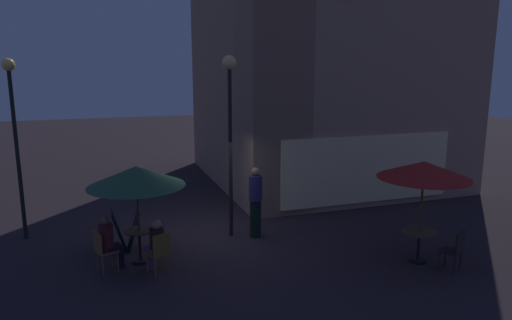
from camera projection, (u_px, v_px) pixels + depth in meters
name	position (u px, v px, depth m)	size (l,w,h in m)	color
ground_plane	(207.00, 235.00, 12.39)	(60.00, 60.00, 0.00)	#2A2128
cafe_building	(299.00, 65.00, 15.96)	(8.31, 8.64, 8.84)	#9B7B65
street_lamp_near_corner	(230.00, 109.00, 11.75)	(0.35, 0.35, 4.67)	black
street_lamp_down_street	(14.00, 119.00, 11.57)	(0.31, 0.31, 4.59)	black
menu_sandwich_board	(126.00, 230.00, 11.33)	(0.67, 0.55, 0.97)	black
cafe_table_0	(139.00, 240.00, 10.61)	(0.64, 0.64, 0.77)	black
cafe_table_1	(419.00, 239.00, 10.64)	(0.77, 0.77, 0.73)	black
patio_umbrella_0	(136.00, 177.00, 10.31)	(2.16, 2.16, 2.25)	black
patio_umbrella_1	(424.00, 170.00, 10.32)	(2.04, 2.04, 2.35)	black
cafe_chair_0	(103.00, 248.00, 10.08)	(0.53, 0.53, 0.93)	brown
cafe_chair_1	(160.00, 250.00, 9.99)	(0.55, 0.55, 0.93)	brown
cafe_chair_2	(455.00, 248.00, 10.08)	(0.56, 0.56, 0.95)	black
patron_seated_0	(109.00, 240.00, 10.15)	(0.51, 0.41, 1.25)	black
patron_seated_1	(156.00, 242.00, 10.08)	(0.43, 0.51, 1.21)	#65315D
patron_standing_2	(255.00, 202.00, 12.12)	(0.35, 0.35, 1.86)	black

